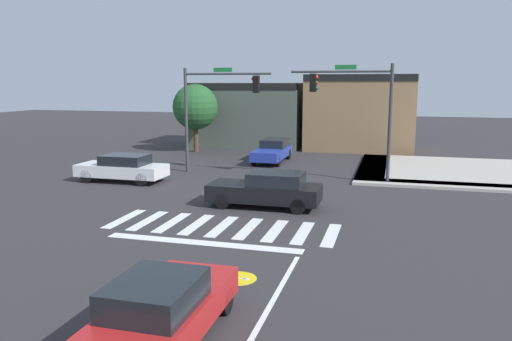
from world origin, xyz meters
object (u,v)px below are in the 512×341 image
(car_black, at_px, (267,189))
(car_blue, at_px, (273,151))
(car_white, at_px, (123,168))
(traffic_signal_northeast, at_px, (356,101))
(car_red, at_px, (163,309))
(traffic_signal_northwest, at_px, (216,100))
(roadside_tree, at_px, (195,107))

(car_black, bearing_deg, car_blue, -77.61)
(car_white, bearing_deg, car_blue, 54.94)
(traffic_signal_northeast, bearing_deg, car_red, 82.46)
(traffic_signal_northwest, xyz_separation_m, car_white, (-3.96, -3.71, -3.48))
(car_red, height_order, car_black, car_black)
(traffic_signal_northeast, relative_size, car_blue, 1.30)
(traffic_signal_northwest, xyz_separation_m, traffic_signal_northeast, (7.91, -0.59, 0.07))
(car_black, bearing_deg, car_red, 93.53)
(car_black, relative_size, car_blue, 1.00)
(car_blue, relative_size, roadside_tree, 0.93)
(car_red, bearing_deg, car_white, 32.48)
(traffic_signal_northwest, xyz_separation_m, car_red, (5.52, -18.61, -3.50))
(traffic_signal_northeast, distance_m, car_black, 7.99)
(car_black, xyz_separation_m, roadside_tree, (-9.38, 15.20, 2.62))
(car_white, distance_m, car_red, 17.67)
(car_blue, bearing_deg, car_black, 12.39)
(car_white, xyz_separation_m, roadside_tree, (-0.61, 11.86, 2.63))
(traffic_signal_northwest, distance_m, car_black, 9.22)
(car_red, distance_m, car_black, 11.58)
(car_white, distance_m, roadside_tree, 12.17)
(car_red, height_order, car_blue, car_red)
(traffic_signal_northwest, distance_m, car_red, 19.73)
(traffic_signal_northeast, bearing_deg, car_blue, -44.27)
(traffic_signal_northwest, relative_size, traffic_signal_northeast, 0.98)
(traffic_signal_northwest, xyz_separation_m, car_blue, (2.16, 5.01, -3.48))
(car_white, bearing_deg, car_black, -20.86)
(traffic_signal_northwest, bearing_deg, car_black, -55.70)
(car_red, xyz_separation_m, roadside_tree, (-10.10, 26.76, 2.65))
(car_black, height_order, car_blue, car_black)
(car_white, relative_size, car_black, 0.99)
(traffic_signal_northwest, relative_size, car_red, 1.41)
(traffic_signal_northwest, xyz_separation_m, car_black, (4.81, -7.05, -3.47))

